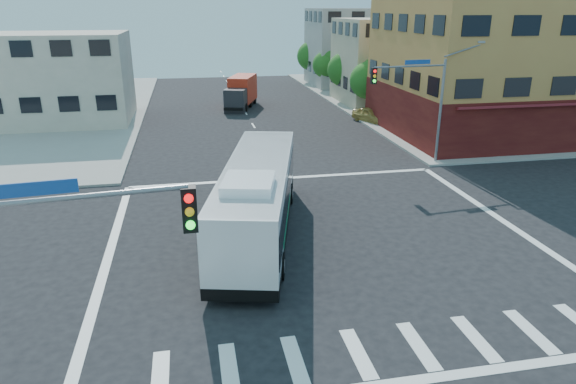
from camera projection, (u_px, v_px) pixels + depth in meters
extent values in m
plane|color=black|center=(324.00, 242.00, 23.50)|extent=(120.00, 120.00, 0.00)
cube|color=#98958D|center=(530.00, 95.00, 62.08)|extent=(50.00, 50.00, 0.15)
cube|color=#BB8743|center=(505.00, 48.00, 41.80)|extent=(18.00, 15.00, 14.00)
cube|color=maroon|center=(497.00, 109.00, 43.50)|extent=(18.09, 15.08, 4.00)
cube|color=maroon|center=(556.00, 105.00, 36.40)|extent=(16.00, 1.60, 0.51)
cube|color=#C1B193|center=(395.00, 61.00, 56.42)|extent=(12.00, 10.00, 9.00)
cube|color=#9B9B96|center=(356.00, 48.00, 69.17)|extent=(12.00, 10.00, 10.00)
cube|color=beige|center=(60.00, 78.00, 46.78)|extent=(12.00, 10.00, 8.00)
cylinder|color=gray|center=(440.00, 113.00, 34.22)|extent=(0.18, 0.18, 7.00)
cylinder|color=gray|center=(410.00, 66.00, 32.49)|extent=(5.01, 0.62, 0.12)
cube|color=black|center=(374.00, 76.00, 31.98)|extent=(0.32, 0.30, 1.00)
sphere|color=#FF0C0C|center=(375.00, 71.00, 31.72)|extent=(0.20, 0.20, 0.20)
sphere|color=yellow|center=(375.00, 76.00, 31.82)|extent=(0.20, 0.20, 0.20)
sphere|color=#19FF33|center=(374.00, 81.00, 31.93)|extent=(0.20, 0.20, 0.20)
cube|color=#154291|center=(418.00, 62.00, 32.54)|extent=(1.80, 0.22, 0.28)
cube|color=gray|center=(481.00, 42.00, 33.38)|extent=(0.50, 0.22, 0.14)
cylinder|color=gray|center=(58.00, 199.00, 10.03)|extent=(5.01, 0.62, 0.12)
cube|color=black|center=(190.00, 209.00, 10.88)|extent=(0.32, 0.30, 1.00)
sphere|color=#FF0C0C|center=(189.00, 198.00, 10.62)|extent=(0.20, 0.20, 0.20)
sphere|color=yellow|center=(190.00, 212.00, 10.72)|extent=(0.20, 0.20, 0.20)
sphere|color=#19FF33|center=(191.00, 225.00, 10.82)|extent=(0.20, 0.20, 0.20)
cube|color=#154291|center=(28.00, 189.00, 9.81)|extent=(1.80, 0.22, 0.28)
cylinder|color=#3A2615|center=(367.00, 105.00, 51.15)|extent=(0.28, 0.28, 1.92)
sphere|color=#195919|center=(368.00, 80.00, 50.33)|extent=(3.60, 3.60, 3.60)
sphere|color=#195919|center=(373.00, 71.00, 49.82)|extent=(2.52, 2.52, 2.52)
cylinder|color=#3A2615|center=(343.00, 92.00, 58.52)|extent=(0.28, 0.28, 1.99)
sphere|color=#195919|center=(344.00, 70.00, 57.66)|extent=(3.80, 3.80, 3.80)
sphere|color=#195919|center=(349.00, 61.00, 57.14)|extent=(2.66, 2.66, 2.66)
cylinder|color=#3A2615|center=(325.00, 83.00, 65.92)|extent=(0.28, 0.28, 1.89)
sphere|color=#195919|center=(326.00, 65.00, 65.14)|extent=(3.40, 3.40, 3.40)
sphere|color=#195919|center=(330.00, 58.00, 64.65)|extent=(2.38, 2.38, 2.38)
cylinder|color=#3A2615|center=(311.00, 75.00, 73.29)|extent=(0.28, 0.28, 2.03)
sphere|color=#195919|center=(311.00, 56.00, 72.40)|extent=(4.00, 4.00, 4.00)
sphere|color=#195919|center=(315.00, 49.00, 71.85)|extent=(2.80, 2.80, 2.80)
cube|color=black|center=(258.00, 223.00, 24.07)|extent=(5.78, 13.29, 0.49)
cube|color=white|center=(258.00, 196.00, 23.62)|extent=(5.76, 13.26, 3.08)
cube|color=black|center=(258.00, 193.00, 23.56)|extent=(5.72, 12.90, 1.35)
cube|color=black|center=(269.00, 157.00, 29.63)|extent=(2.48, 0.66, 1.46)
cube|color=#E5590C|center=(269.00, 138.00, 29.29)|extent=(2.02, 0.54, 0.30)
cube|color=white|center=(257.00, 166.00, 23.12)|extent=(5.64, 13.00, 0.13)
cube|color=white|center=(248.00, 184.00, 19.98)|extent=(2.44, 2.77, 0.39)
cube|color=#077440|center=(227.00, 216.00, 23.44)|extent=(1.43, 5.78, 0.30)
cube|color=#077440|center=(287.00, 217.00, 23.32)|extent=(1.43, 5.78, 0.30)
cylinder|color=black|center=(243.00, 193.00, 28.04)|extent=(0.58, 1.17, 1.12)
cylinder|color=#99999E|center=(240.00, 193.00, 28.05)|extent=(0.18, 0.56, 0.56)
cylinder|color=black|center=(290.00, 194.00, 27.93)|extent=(0.58, 1.17, 1.12)
cylinder|color=#99999E|center=(292.00, 194.00, 27.92)|extent=(0.18, 0.56, 0.56)
cylinder|color=black|center=(215.00, 265.00, 20.24)|extent=(0.58, 1.17, 1.12)
cylinder|color=#99999E|center=(211.00, 264.00, 20.25)|extent=(0.18, 0.56, 0.56)
cylinder|color=black|center=(280.00, 266.00, 20.12)|extent=(0.58, 1.17, 1.12)
cylinder|color=#99999E|center=(284.00, 266.00, 20.12)|extent=(0.18, 0.56, 0.56)
cube|color=#252429|center=(236.00, 101.00, 52.24)|extent=(2.59, 2.53, 2.33)
cube|color=black|center=(234.00, 98.00, 51.32)|extent=(1.81, 0.67, 0.90)
cube|color=red|center=(243.00, 89.00, 55.17)|extent=(3.65, 5.45, 2.69)
cube|color=black|center=(241.00, 103.00, 54.64)|extent=(4.17, 7.44, 0.27)
cylinder|color=black|center=(227.00, 107.00, 52.76)|extent=(0.53, 0.93, 0.90)
cylinder|color=black|center=(245.00, 107.00, 52.53)|extent=(0.53, 0.93, 0.90)
cylinder|color=black|center=(233.00, 103.00, 55.19)|extent=(0.53, 0.93, 0.90)
cylinder|color=black|center=(250.00, 103.00, 54.95)|extent=(0.53, 0.93, 0.90)
cylinder|color=black|center=(238.00, 99.00, 57.28)|extent=(0.53, 0.93, 0.90)
cylinder|color=black|center=(255.00, 100.00, 57.05)|extent=(0.53, 0.93, 0.90)
imported|color=#B99846|center=(370.00, 115.00, 47.74)|extent=(2.94, 4.25, 1.34)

